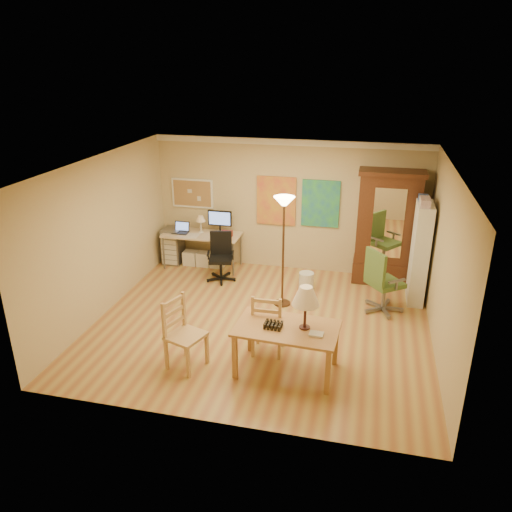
% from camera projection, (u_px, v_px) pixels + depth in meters
% --- Properties ---
extents(floor, '(5.50, 5.50, 0.00)m').
position_uv_depth(floor, '(261.00, 324.00, 8.38)').
color(floor, '#A6673B').
rests_on(floor, ground).
extents(crown_molding, '(5.50, 0.08, 0.12)m').
position_uv_depth(crown_molding, '(290.00, 142.00, 9.62)').
color(crown_molding, white).
rests_on(crown_molding, floor).
extents(corkboard, '(0.90, 0.04, 0.62)m').
position_uv_depth(corkboard, '(192.00, 193.00, 10.49)').
color(corkboard, '#9A7748').
rests_on(corkboard, floor).
extents(art_panel_left, '(0.80, 0.04, 1.00)m').
position_uv_depth(art_panel_left, '(276.00, 201.00, 10.13)').
color(art_panel_left, gold).
rests_on(art_panel_left, floor).
extents(art_panel_right, '(0.75, 0.04, 0.95)m').
position_uv_depth(art_panel_right, '(321.00, 204.00, 9.93)').
color(art_panel_right, teal).
rests_on(art_panel_right, floor).
extents(dining_table, '(1.47, 0.93, 1.34)m').
position_uv_depth(dining_table, '(294.00, 319.00, 6.82)').
color(dining_table, '#965A31').
rests_on(dining_table, floor).
extents(ladder_chair_back, '(0.47, 0.45, 1.00)m').
position_uv_depth(ladder_chair_back, '(268.00, 325.00, 7.41)').
color(ladder_chair_back, tan).
rests_on(ladder_chair_back, floor).
extents(ladder_chair_left, '(0.60, 0.61, 1.05)m').
position_uv_depth(ladder_chair_left, '(184.00, 336.00, 7.08)').
color(ladder_chair_left, tan).
rests_on(ladder_chair_left, floor).
extents(torchiere_lamp, '(0.36, 0.36, 2.00)m').
position_uv_depth(torchiere_lamp, '(284.00, 219.00, 8.46)').
color(torchiere_lamp, '#462D1C').
rests_on(torchiere_lamp, floor).
extents(computer_desk, '(1.61, 0.71, 1.22)m').
position_uv_depth(computer_desk, '(204.00, 246.00, 10.53)').
color(computer_desk, '#C9B593').
rests_on(computer_desk, floor).
extents(office_chair_black, '(0.60, 0.60, 0.97)m').
position_uv_depth(office_chair_black, '(221.00, 268.00, 9.96)').
color(office_chair_black, black).
rests_on(office_chair_black, floor).
extents(office_chair_green, '(0.74, 0.74, 1.16)m').
position_uv_depth(office_chair_green, '(382.00, 295.00, 8.69)').
color(office_chair_green, slate).
rests_on(office_chair_green, floor).
extents(drawer_cart, '(0.39, 0.46, 0.77)m').
position_uv_depth(drawer_cart, '(173.00, 246.00, 10.74)').
color(drawer_cart, slate).
rests_on(drawer_cart, floor).
extents(armoire, '(1.22, 0.58, 2.24)m').
position_uv_depth(armoire, '(386.00, 235.00, 9.62)').
color(armoire, '#3D1E10').
rests_on(armoire, floor).
extents(bookshelf, '(0.27, 0.73, 1.83)m').
position_uv_depth(bookshelf, '(419.00, 254.00, 8.89)').
color(bookshelf, white).
rests_on(bookshelf, floor).
extents(wastebin, '(0.29, 0.29, 0.36)m').
position_uv_depth(wastebin, '(306.00, 282.00, 9.53)').
color(wastebin, silver).
rests_on(wastebin, floor).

